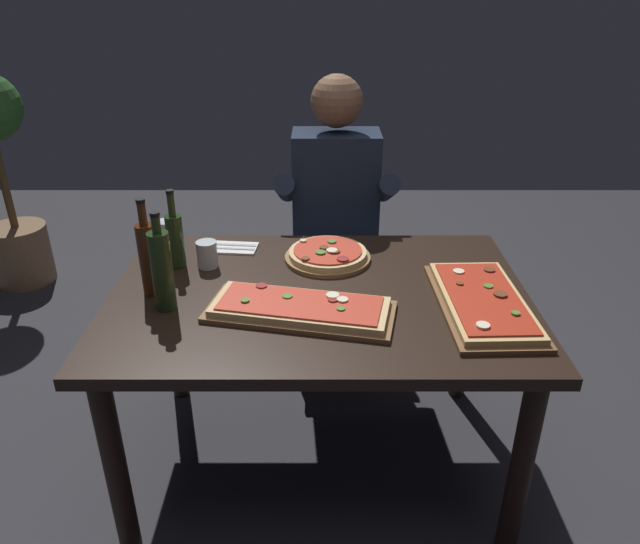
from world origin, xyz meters
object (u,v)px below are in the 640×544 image
(seated_diner, at_px, (337,212))
(dining_table, at_px, (320,316))
(pizza_round_far, at_px, (329,255))
(pizza_rectangular_front, at_px, (302,309))
(oil_bottle_amber, at_px, (150,257))
(tumbler_far_side, at_px, (168,232))
(pizza_rectangular_left, at_px, (484,302))
(tumbler_near_camera, at_px, (209,256))
(diner_chair, at_px, (336,253))
(potted_plant_corner, at_px, (4,174))
(wine_bottle_dark, at_px, (164,269))
(vinegar_bottle_green, at_px, (177,238))

(seated_diner, bearing_deg, dining_table, -95.87)
(pizza_round_far, bearing_deg, pizza_rectangular_front, -102.89)
(oil_bottle_amber, distance_m, tumbler_far_side, 0.42)
(pizza_rectangular_left, distance_m, tumbler_near_camera, 0.97)
(oil_bottle_amber, bearing_deg, tumbler_near_camera, 53.59)
(dining_table, relative_size, diner_chair, 1.61)
(seated_diner, bearing_deg, potted_plant_corner, 157.72)
(dining_table, xyz_separation_m, pizza_round_far, (0.03, 0.25, 0.12))
(pizza_rectangular_front, height_order, seated_diner, seated_diner)
(potted_plant_corner, bearing_deg, pizza_rectangular_front, -43.39)
(pizza_rectangular_front, xyz_separation_m, wine_bottle_dark, (-0.43, 0.04, 0.12))
(pizza_rectangular_front, distance_m, tumbler_far_side, 0.77)
(pizza_rectangular_left, xyz_separation_m, oil_bottle_amber, (-1.08, 0.09, 0.11))
(tumbler_far_side, relative_size, potted_plant_corner, 0.08)
(dining_table, distance_m, oil_bottle_amber, 0.60)
(pizza_rectangular_left, bearing_deg, oil_bottle_amber, 175.09)
(pizza_rectangular_left, distance_m, wine_bottle_dark, 1.02)
(diner_chair, bearing_deg, seated_diner, -90.00)
(pizza_round_far, xyz_separation_m, potted_plant_corner, (-1.83, 1.25, -0.08))
(pizza_round_far, relative_size, tumbler_far_side, 3.32)
(tumbler_near_camera, bearing_deg, diner_chair, 54.09)
(pizza_round_far, height_order, oil_bottle_amber, oil_bottle_amber)
(seated_diner, xyz_separation_m, potted_plant_corner, (-1.88, 0.77, -0.07))
(pizza_rectangular_front, bearing_deg, potted_plant_corner, 136.61)
(pizza_rectangular_front, height_order, tumbler_far_side, tumbler_far_side)
(dining_table, height_order, diner_chair, diner_chair)
(dining_table, xyz_separation_m, tumbler_near_camera, (-0.40, 0.19, 0.14))
(pizza_rectangular_front, relative_size, pizza_rectangular_left, 1.13)
(pizza_rectangular_left, xyz_separation_m, seated_diner, (-0.45, 0.84, -0.02))
(dining_table, relative_size, pizza_rectangular_left, 2.54)
(wine_bottle_dark, xyz_separation_m, tumbler_far_side, (-0.11, 0.50, -0.09))
(diner_chair, bearing_deg, tumbler_far_side, -145.80)
(potted_plant_corner, bearing_deg, pizza_round_far, -34.34)
(pizza_rectangular_left, height_order, wine_bottle_dark, wine_bottle_dark)
(tumbler_near_camera, bearing_deg, pizza_rectangular_left, -17.61)
(pizza_rectangular_left, xyz_separation_m, tumbler_near_camera, (-0.93, 0.29, 0.02))
(oil_bottle_amber, relative_size, diner_chair, 0.38)
(pizza_round_far, bearing_deg, diner_chair, 86.06)
(seated_diner, bearing_deg, pizza_round_far, -94.91)
(wine_bottle_dark, relative_size, potted_plant_corner, 0.26)
(wine_bottle_dark, bearing_deg, pizza_rectangular_left, 0.19)
(tumbler_far_side, bearing_deg, diner_chair, 34.20)
(vinegar_bottle_green, bearing_deg, oil_bottle_amber, -101.23)
(tumbler_far_side, bearing_deg, oil_bottle_amber, -83.41)
(vinegar_bottle_green, xyz_separation_m, tumbler_near_camera, (0.11, -0.00, -0.07))
(pizza_round_far, xyz_separation_m, oil_bottle_amber, (-0.59, -0.26, 0.11))
(tumbler_far_side, bearing_deg, dining_table, -33.53)
(pizza_round_far, relative_size, oil_bottle_amber, 0.96)
(vinegar_bottle_green, distance_m, potted_plant_corner, 1.84)
(dining_table, relative_size, pizza_rectangular_front, 2.25)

